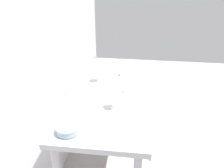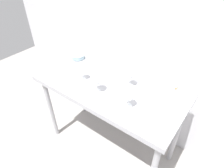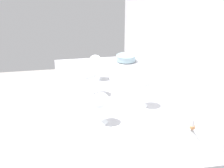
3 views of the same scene
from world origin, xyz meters
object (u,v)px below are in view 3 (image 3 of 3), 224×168
object	(u,v)px
tasting_bowl	(126,58)
open_notebook	(133,87)
wine_glass_near_center	(92,74)
wine_glass_far_right	(142,84)
wine_glass_near_right	(101,102)
wine_glass_near_left	(95,62)
tasting_sheet_upper	(140,131)
decanter_funnel	(191,136)

from	to	relation	value
tasting_bowl	open_notebook	bearing A→B (deg)	-7.70
wine_glass_near_center	wine_glass_far_right	bearing A→B (deg)	51.89
wine_glass_near_right	wine_glass_near_center	world-z (taller)	wine_glass_near_center
wine_glass_near_right	open_notebook	size ratio (longest dim) A/B	0.47
wine_glass_near_left	tasting_sheet_upper	xyz separation A→B (m)	(0.66, 0.11, -0.11)
decanter_funnel	wine_glass_near_right	bearing A→B (deg)	-125.08
wine_glass_near_right	wine_glass_near_center	bearing A→B (deg)	-179.67
decanter_funnel	wine_glass_near_center	bearing A→B (deg)	-148.33
wine_glass_far_right	tasting_sheet_upper	xyz separation A→B (m)	(0.25, -0.07, -0.13)
wine_glass_near_center	open_notebook	size ratio (longest dim) A/B	0.54
wine_glass_near_right	wine_glass_near_left	world-z (taller)	wine_glass_near_left
tasting_sheet_upper	tasting_bowl	bearing A→B (deg)	160.67
wine_glass_near_right	wine_glass_far_right	world-z (taller)	wine_glass_far_right
wine_glass_near_right	decanter_funnel	bearing A→B (deg)	54.92
wine_glass_near_center	wine_glass_near_left	xyz separation A→B (m)	(-0.23, 0.05, -0.01)
wine_glass_near_center	wine_glass_far_right	size ratio (longest dim) A/B	1.01
wine_glass_near_left	wine_glass_near_center	bearing A→B (deg)	-12.40
wine_glass_near_left	decanter_funnel	xyz separation A→B (m)	(0.80, 0.30, -0.08)
wine_glass_near_center	wine_glass_far_right	world-z (taller)	wine_glass_near_center
wine_glass_far_right	open_notebook	world-z (taller)	wine_glass_far_right
tasting_sheet_upper	wine_glass_near_left	bearing A→B (deg)	179.23
wine_glass_near_left	wine_glass_near_right	bearing A→B (deg)	-5.05
tasting_sheet_upper	open_notebook	bearing A→B (deg)	159.29
wine_glass_near_center	tasting_sheet_upper	size ratio (longest dim) A/B	0.85
wine_glass_near_right	wine_glass_far_right	distance (m)	0.27
wine_glass_near_right	tasting_bowl	world-z (taller)	wine_glass_near_right
wine_glass_far_right	decanter_funnel	world-z (taller)	wine_glass_far_right
wine_glass_near_right	tasting_bowl	xyz separation A→B (m)	(-0.86, 0.32, -0.08)
wine_glass_near_left	wine_glass_far_right	size ratio (longest dim) A/B	0.91
tasting_sheet_upper	tasting_bowl	distance (m)	0.99
wine_glass_near_right	open_notebook	xyz separation A→B (m)	(-0.38, 0.25, -0.10)
decanter_funnel	tasting_sheet_upper	bearing A→B (deg)	-125.43
tasting_sheet_upper	tasting_bowl	size ratio (longest dim) A/B	1.45
wine_glass_near_left	open_notebook	world-z (taller)	wine_glass_near_left
wine_glass_near_left	tasting_bowl	size ratio (longest dim) A/B	1.11
wine_glass_near_center	open_notebook	bearing A→B (deg)	102.37
open_notebook	decanter_funnel	distance (m)	0.63
wine_glass_near_right	tasting_bowl	distance (m)	0.92
tasting_bowl	wine_glass_near_left	bearing A→B (deg)	-40.61
wine_glass_far_right	wine_glass_near_right	bearing A→B (deg)	-59.55
open_notebook	tasting_sheet_upper	xyz separation A→B (m)	(0.49, -0.09, -0.00)
open_notebook	wine_glass_far_right	bearing A→B (deg)	-4.07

